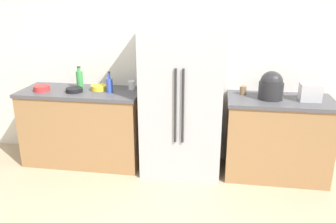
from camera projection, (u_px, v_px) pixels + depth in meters
The scene contains 13 objects.
kitchen_back_panel at pixel (183, 49), 4.21m from camera, with size 5.43×0.10×2.78m, color silver.
counter_left at pixel (84, 126), 4.34m from camera, with size 1.46×0.64×0.93m.
counter_right at pixel (277, 138), 4.00m from camera, with size 1.16×0.64×0.93m.
refrigerator at pixel (183, 98), 3.99m from camera, with size 0.91×0.67×1.80m.
toaster at pixel (310, 92), 3.76m from camera, with size 0.22×0.17×0.19m, color silver.
rice_cooker at pixel (271, 86), 3.81m from camera, with size 0.27×0.27×0.31m.
bottle_a at pixel (110, 85), 4.09m from camera, with size 0.07×0.07×0.25m.
bottle_b at pixel (80, 79), 4.25m from camera, with size 0.08×0.08×0.27m.
cup_a at pixel (243, 90), 4.01m from camera, with size 0.08×0.08×0.10m, color brown.
cup_b at pixel (132, 85), 4.22m from camera, with size 0.08×0.08×0.10m, color white.
bowl_a at pixel (74, 90), 4.12m from camera, with size 0.20×0.20×0.05m, color black.
bowl_b at pixel (42, 88), 4.16m from camera, with size 0.19×0.19×0.06m, color red.
bowl_c at pixel (99, 88), 4.20m from camera, with size 0.19×0.19×0.06m, color yellow.
Camera 1 is at (0.48, -2.50, 2.03)m, focal length 37.35 mm.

